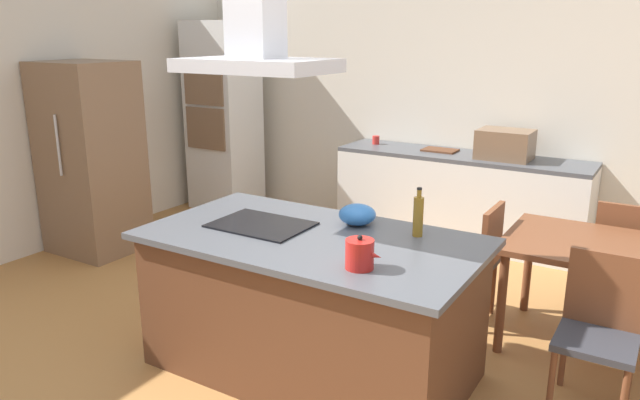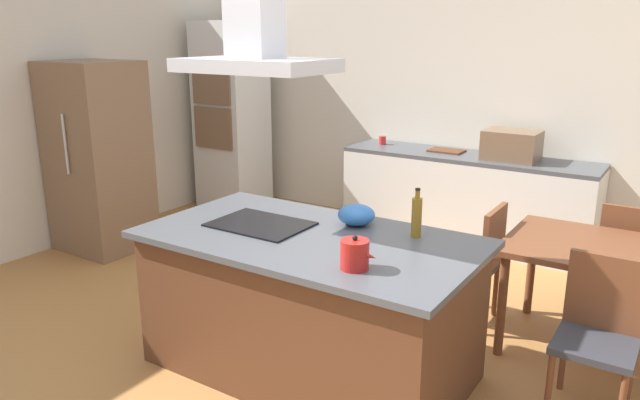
{
  "view_description": "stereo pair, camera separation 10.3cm",
  "coord_description": "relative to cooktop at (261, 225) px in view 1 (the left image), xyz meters",
  "views": [
    {
      "loc": [
        1.83,
        -2.9,
        2.08
      ],
      "look_at": [
        -0.18,
        0.4,
        1.0
      ],
      "focal_mm": 33.84,
      "sensor_mm": 36.0,
      "label": 1
    },
    {
      "loc": [
        1.92,
        -2.84,
        2.08
      ],
      "look_at": [
        -0.18,
        0.4,
        1.0
      ],
      "focal_mm": 33.84,
      "sensor_mm": 36.0,
      "label": 2
    }
  ],
  "objects": [
    {
      "name": "chair_at_left_end",
      "position": [
        1.03,
        1.21,
        -0.4
      ],
      "size": [
        0.42,
        0.42,
        0.89
      ],
      "color": "#333338",
      "rests_on": "ground"
    },
    {
      "name": "mixing_bowl",
      "position": [
        0.51,
        0.34,
        0.06
      ],
      "size": [
        0.24,
        0.24,
        0.13
      ],
      "primitive_type": "ellipsoid",
      "color": "#2D6BB7",
      "rests_on": "kitchen_island"
    },
    {
      "name": "wall_back",
      "position": [
        0.37,
        3.25,
        0.44
      ],
      "size": [
        7.2,
        0.1,
        2.7
      ],
      "primitive_type": "cube",
      "color": "beige",
      "rests_on": "ground"
    },
    {
      "name": "chair_facing_island",
      "position": [
        1.95,
        0.54,
        -0.4
      ],
      "size": [
        0.42,
        0.42,
        0.89
      ],
      "color": "#333338",
      "rests_on": "ground"
    },
    {
      "name": "kitchen_island",
      "position": [
        0.37,
        0.0,
        -0.45
      ],
      "size": [
        2.03,
        1.12,
        0.9
      ],
      "color": "#59331E",
      "rests_on": "ground"
    },
    {
      "name": "cooktop",
      "position": [
        0.0,
        0.0,
        0.0
      ],
      "size": [
        0.6,
        0.44,
        0.01
      ],
      "primitive_type": "cube",
      "color": "black",
      "rests_on": "kitchen_island"
    },
    {
      "name": "range_hood",
      "position": [
        0.0,
        0.0,
        1.2
      ],
      "size": [
        0.9,
        0.55,
        0.78
      ],
      "color": "#ADADB2"
    },
    {
      "name": "chair_facing_back_wall",
      "position": [
        1.95,
        1.87,
        -0.4
      ],
      "size": [
        0.42,
        0.42,
        0.89
      ],
      "color": "#333338",
      "rests_on": "ground"
    },
    {
      "name": "tea_kettle",
      "position": [
        0.86,
        -0.31,
        0.07
      ],
      "size": [
        0.2,
        0.15,
        0.18
      ],
      "color": "#B21E19",
      "rests_on": "kitchen_island"
    },
    {
      "name": "wall_oven_stack",
      "position": [
        -2.53,
        2.65,
        0.2
      ],
      "size": [
        0.7,
        0.66,
        2.2
      ],
      "color": "silver",
      "rests_on": "ground"
    },
    {
      "name": "refrigerator",
      "position": [
        -2.61,
        0.78,
        0.0
      ],
      "size": [
        0.8,
        0.73,
        1.82
      ],
      "color": "brown",
      "rests_on": "ground"
    },
    {
      "name": "wall_left",
      "position": [
        -3.08,
        1.0,
        0.44
      ],
      "size": [
        0.1,
        8.8,
        2.7
      ],
      "primitive_type": "cube",
      "color": "beige",
      "rests_on": "ground"
    },
    {
      "name": "dining_table",
      "position": [
        1.95,
        1.21,
        -0.24
      ],
      "size": [
        1.4,
        0.9,
        0.75
      ],
      "color": "brown",
      "rests_on": "ground"
    },
    {
      "name": "back_counter",
      "position": [
        0.34,
        2.88,
        -0.46
      ],
      "size": [
        2.5,
        0.62,
        0.9
      ],
      "color": "silver",
      "rests_on": "ground"
    },
    {
      "name": "cutting_board",
      "position": [
        0.09,
        2.93,
        0.0
      ],
      "size": [
        0.34,
        0.24,
        0.02
      ],
      "primitive_type": "cube",
      "color": "#59331E",
      "rests_on": "back_counter"
    },
    {
      "name": "olive_oil_bottle",
      "position": [
        0.92,
        0.33,
        0.12
      ],
      "size": [
        0.06,
        0.06,
        0.3
      ],
      "color": "olive",
      "rests_on": "kitchen_island"
    },
    {
      "name": "ground",
      "position": [
        0.37,
        1.5,
        -0.91
      ],
      "size": [
        16.0,
        16.0,
        0.0
      ],
      "primitive_type": "plane",
      "color": "#AD753D"
    },
    {
      "name": "coffee_mug_red",
      "position": [
        -0.65,
        2.94,
        0.04
      ],
      "size": [
        0.08,
        0.08,
        0.09
      ],
      "primitive_type": "cylinder",
      "color": "red",
      "rests_on": "back_counter"
    },
    {
      "name": "countertop_microwave",
      "position": [
        0.75,
        2.88,
        0.13
      ],
      "size": [
        0.5,
        0.38,
        0.28
      ],
      "primitive_type": "cube",
      "color": "brown",
      "rests_on": "back_counter"
    }
  ]
}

